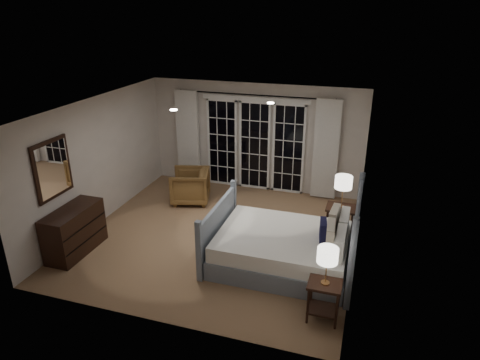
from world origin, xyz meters
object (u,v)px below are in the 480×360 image
(lamp_left, at_px, (328,256))
(armchair, at_px, (190,186))
(dresser, at_px, (74,231))
(bed, at_px, (286,247))
(lamp_right, at_px, (344,183))
(nightstand_right, at_px, (340,218))
(nightstand_left, at_px, (324,296))

(lamp_left, bearing_deg, armchair, 137.76)
(lamp_left, xyz_separation_m, dresser, (-4.42, 0.47, -0.62))
(dresser, bearing_deg, bed, 11.00)
(lamp_left, xyz_separation_m, lamp_right, (-0.00, 2.31, 0.13))
(bed, height_order, lamp_left, bed)
(lamp_left, height_order, dresser, lamp_left)
(nightstand_right, distance_m, armchair, 3.41)
(armchair, bearing_deg, nightstand_right, 61.87)
(bed, distance_m, lamp_left, 1.57)
(bed, xyz_separation_m, armchair, (-2.56, 1.85, 0.03))
(nightstand_right, bearing_deg, dresser, -157.46)
(lamp_right, xyz_separation_m, armchair, (-3.33, 0.72, -0.79))
(nightstand_right, height_order, lamp_right, lamp_right)
(bed, relative_size, armchair, 2.87)
(nightstand_right, xyz_separation_m, armchair, (-3.33, 0.72, -0.08))
(armchair, relative_size, dresser, 0.70)
(armchair, bearing_deg, dresser, -38.96)
(nightstand_right, bearing_deg, armchair, 167.78)
(nightstand_left, bearing_deg, lamp_left, -153.43)
(lamp_left, bearing_deg, nightstand_right, 90.12)
(nightstand_left, height_order, lamp_left, lamp_left)
(dresser, bearing_deg, nightstand_left, -6.12)
(armchair, distance_m, dresser, 2.77)
(bed, height_order, lamp_right, bed)
(lamp_left, relative_size, armchair, 0.67)
(nightstand_left, relative_size, lamp_left, 1.09)
(lamp_left, bearing_deg, dresser, 173.88)
(lamp_left, bearing_deg, lamp_right, 90.12)
(nightstand_right, xyz_separation_m, lamp_left, (0.00, -2.31, 0.58))
(nightstand_right, relative_size, lamp_left, 1.24)
(nightstand_left, xyz_separation_m, nightstand_right, (-0.00, 2.31, 0.06))
(dresser, bearing_deg, armchair, 66.95)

